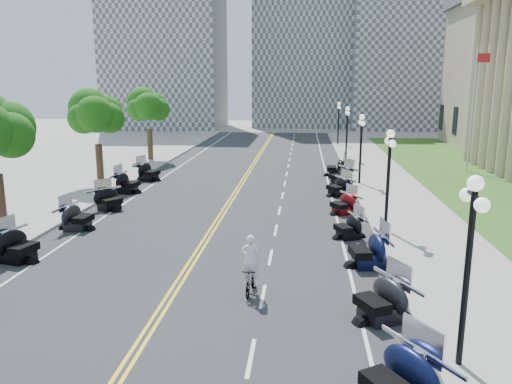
{
  "coord_description": "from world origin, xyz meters",
  "views": [
    {
      "loc": [
        4.49,
        -20.08,
        7.23
      ],
      "look_at": [
        2.22,
        3.78,
        2.0
      ],
      "focal_mm": 35.0,
      "sensor_mm": 36.0,
      "label": 1
    }
  ],
  "objects_px": {
    "flagpole": "(472,112)",
    "bicycle": "(250,280)",
    "motorcycle_n_3": "(399,376)",
    "cyclist_rider": "(250,242)"
  },
  "relations": [
    {
      "from": "flagpole",
      "to": "bicycle",
      "type": "xyz_separation_m",
      "value": [
        -15.26,
        -25.79,
        -4.51
      ]
    },
    {
      "from": "motorcycle_n_3",
      "to": "bicycle",
      "type": "distance_m",
      "value": 7.18
    },
    {
      "from": "flagpole",
      "to": "motorcycle_n_3",
      "type": "relative_size",
      "value": 4.52
    },
    {
      "from": "flagpole",
      "to": "cyclist_rider",
      "type": "relative_size",
      "value": 5.57
    },
    {
      "from": "cyclist_rider",
      "to": "flagpole",
      "type": "bearing_deg",
      "value": -120.61
    },
    {
      "from": "cyclist_rider",
      "to": "bicycle",
      "type": "bearing_deg",
      "value": -0.0
    },
    {
      "from": "motorcycle_n_3",
      "to": "cyclist_rider",
      "type": "height_order",
      "value": "cyclist_rider"
    },
    {
      "from": "motorcycle_n_3",
      "to": "bicycle",
      "type": "relative_size",
      "value": 1.35
    },
    {
      "from": "motorcycle_n_3",
      "to": "cyclist_rider",
      "type": "bearing_deg",
      "value": -178.46
    },
    {
      "from": "motorcycle_n_3",
      "to": "bicycle",
      "type": "xyz_separation_m",
      "value": [
        -4.01,
        5.95,
        -0.28
      ]
    }
  ]
}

